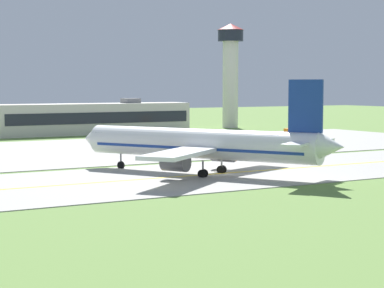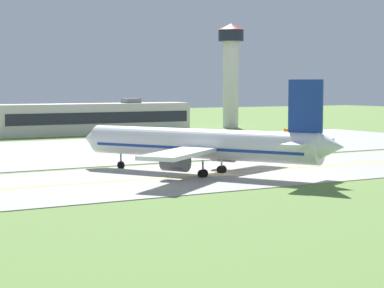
# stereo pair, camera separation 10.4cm
# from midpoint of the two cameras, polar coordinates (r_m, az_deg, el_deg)

# --- Properties ---
(ground_plane) EXTENTS (500.00, 500.00, 0.00)m
(ground_plane) POSITION_cam_midpoint_polar(r_m,az_deg,el_deg) (95.29, 2.27, -2.46)
(ground_plane) COLOR olive
(taxiway_strip) EXTENTS (240.00, 28.00, 0.10)m
(taxiway_strip) POSITION_cam_midpoint_polar(r_m,az_deg,el_deg) (95.28, 2.27, -2.43)
(taxiway_strip) COLOR #9E9B93
(taxiway_strip) RESTS_ON ground
(apron_pad) EXTENTS (140.00, 52.00, 0.10)m
(apron_pad) POSITION_cam_midpoint_polar(r_m,az_deg,el_deg) (136.64, -3.57, -0.27)
(apron_pad) COLOR #9E9B93
(apron_pad) RESTS_ON ground
(taxiway_centreline) EXTENTS (220.00, 0.60, 0.01)m
(taxiway_centreline) POSITION_cam_midpoint_polar(r_m,az_deg,el_deg) (95.28, 2.27, -2.40)
(taxiway_centreline) COLOR yellow
(taxiway_centreline) RESTS_ON taxiway_strip
(airplane_lead) EXTENTS (30.01, 36.08, 12.70)m
(airplane_lead) POSITION_cam_midpoint_polar(r_m,az_deg,el_deg) (94.15, 0.89, -0.02)
(airplane_lead) COLOR white
(airplane_lead) RESTS_ON ground
(service_truck_baggage) EXTENTS (4.88, 6.19, 2.60)m
(service_truck_baggage) POSITION_cam_midpoint_polar(r_m,az_deg,el_deg) (155.36, 8.60, 0.84)
(service_truck_baggage) COLOR orange
(service_truck_baggage) RESTS_ON ground
(service_truck_fuel) EXTENTS (5.63, 6.26, 2.59)m
(service_truck_fuel) POSITION_cam_midpoint_polar(r_m,az_deg,el_deg) (134.84, 6.54, 0.13)
(service_truck_fuel) COLOR silver
(service_truck_fuel) RESTS_ON ground
(terminal_building) EXTENTS (49.17, 9.00, 8.75)m
(terminal_building) POSITION_cam_midpoint_polar(r_m,az_deg,el_deg) (176.54, -7.81, 2.05)
(terminal_building) COLOR beige
(terminal_building) RESTS_ON ground
(control_tower) EXTENTS (7.60, 7.60, 29.44)m
(control_tower) POSITION_cam_midpoint_polar(r_m,az_deg,el_deg) (201.22, 3.17, 6.34)
(control_tower) COLOR silver
(control_tower) RESTS_ON ground
(traffic_cone_far_edge) EXTENTS (0.44, 0.44, 0.60)m
(traffic_cone_far_edge) POSITION_cam_midpoint_polar(r_m,az_deg,el_deg) (110.87, 3.57, -1.30)
(traffic_cone_far_edge) COLOR orange
(traffic_cone_far_edge) RESTS_ON ground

